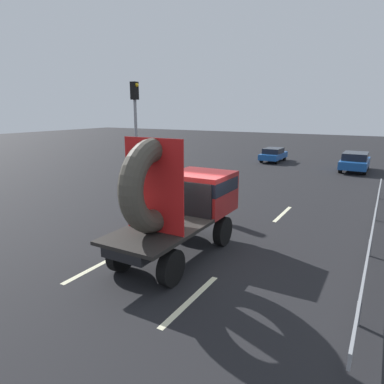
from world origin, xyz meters
The scene contains 10 objects.
ground_plane centered at (0.00, 0.00, 0.00)m, with size 120.00×120.00×0.00m, color black.
flatbed_truck centered at (-0.16, 0.09, 1.81)m, with size 2.02×5.12×3.80m.
distant_sedan centered at (3.19, 19.54, 0.76)m, with size 1.86×4.33×1.41m.
traffic_light centered at (-6.58, 5.89, 3.86)m, with size 0.42×0.36×5.93m.
guardrail centered at (5.12, 4.89, 0.53)m, with size 0.10×16.57×0.71m.
lane_dash_left_near centered at (-1.83, -1.95, 0.00)m, with size 2.70×0.16×0.01m, color beige.
lane_dash_left_far centered at (-1.83, 5.59, 0.00)m, with size 2.84×0.16×0.01m, color beige.
lane_dash_right_near centered at (1.52, -2.25, 0.00)m, with size 2.66×0.16×0.01m, color beige.
lane_dash_right_far centered at (1.52, 5.92, 0.00)m, with size 2.59×0.16×0.01m, color beige.
oncoming_car centered at (-3.59, 21.31, 0.65)m, with size 1.59×3.71×1.21m.
Camera 1 is at (5.27, -8.75, 4.51)m, focal length 32.06 mm.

